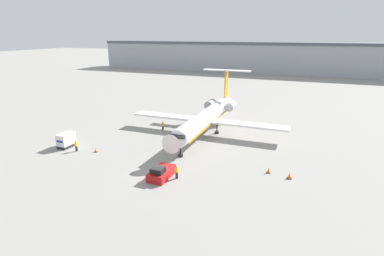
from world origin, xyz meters
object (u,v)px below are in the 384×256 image
at_px(traffic_cone_left, 96,150).
at_px(traffic_cone_mid, 289,176).
at_px(airplane_main, 207,117).
at_px(worker_by_wing, 163,125).
at_px(worker_on_apron, 76,145).
at_px(luggage_cart, 66,140).
at_px(worker_near_tug, 177,172).
at_px(pushback_tug, 161,173).
at_px(traffic_cone_right, 268,170).

distance_m(traffic_cone_left, traffic_cone_mid, 30.09).
distance_m(airplane_main, worker_by_wing, 9.23).
relative_size(worker_on_apron, traffic_cone_mid, 2.23).
relative_size(airplane_main, luggage_cart, 10.47).
height_order(traffic_cone_left, traffic_cone_mid, traffic_cone_mid).
bearing_deg(worker_near_tug, worker_on_apron, 171.64).
bearing_deg(luggage_cart, worker_on_apron, -18.00).
xyz_separation_m(airplane_main, worker_near_tug, (2.43, -19.38, -2.37)).
distance_m(worker_near_tug, worker_on_apron, 19.47).
relative_size(pushback_tug, worker_on_apron, 2.43).
height_order(airplane_main, luggage_cart, airplane_main).
distance_m(worker_near_tug, traffic_cone_mid, 14.94).
bearing_deg(traffic_cone_left, airplane_main, 48.96).
height_order(worker_by_wing, traffic_cone_left, worker_by_wing).
bearing_deg(traffic_cone_left, luggage_cart, 178.89).
bearing_deg(worker_near_tug, pushback_tug, -166.99).
bearing_deg(airplane_main, luggage_cart, -141.70).
bearing_deg(traffic_cone_mid, worker_near_tug, -158.85).
bearing_deg(luggage_cart, traffic_cone_right, 3.98).
relative_size(airplane_main, pushback_tug, 6.76).
relative_size(worker_by_wing, traffic_cone_left, 2.65).
xyz_separation_m(worker_on_apron, traffic_cone_left, (3.15, 0.83, -0.68)).
xyz_separation_m(pushback_tug, worker_on_apron, (-17.22, 3.31, 0.32)).
bearing_deg(worker_by_wing, luggage_cart, -126.86).
height_order(worker_by_wing, worker_on_apron, worker_on_apron).
bearing_deg(traffic_cone_mid, pushback_tug, -159.85).
relative_size(traffic_cone_left, traffic_cone_mid, 0.77).
height_order(pushback_tug, worker_on_apron, worker_on_apron).
xyz_separation_m(luggage_cart, worker_near_tug, (22.19, -3.78, -0.27)).
bearing_deg(traffic_cone_right, luggage_cart, -176.02).
bearing_deg(luggage_cart, airplane_main, 38.30).
height_order(luggage_cart, worker_on_apron, luggage_cart).
xyz_separation_m(traffic_cone_left, traffic_cone_right, (27.23, 2.44, 0.09)).
relative_size(luggage_cart, worker_on_apron, 1.57).
bearing_deg(worker_near_tug, airplane_main, 97.15).
relative_size(airplane_main, worker_on_apron, 16.43).
relative_size(airplane_main, worker_near_tug, 17.24).
xyz_separation_m(luggage_cart, traffic_cone_mid, (36.11, 1.60, -0.80)).
height_order(pushback_tug, traffic_cone_right, pushback_tug).
distance_m(airplane_main, traffic_cone_left, 21.05).
bearing_deg(worker_on_apron, luggage_cart, 162.00).
distance_m(airplane_main, traffic_cone_right, 19.20).
xyz_separation_m(worker_by_wing, traffic_cone_left, (-4.83, -14.67, -0.58)).
bearing_deg(worker_by_wing, traffic_cone_mid, -27.19).
height_order(worker_on_apron, traffic_cone_mid, worker_on_apron).
distance_m(worker_near_tug, worker_by_wing, 21.53).
relative_size(traffic_cone_right, traffic_cone_mid, 0.98).
relative_size(luggage_cart, worker_near_tug, 1.65).
distance_m(luggage_cart, traffic_cone_right, 33.40).
relative_size(airplane_main, worker_by_wing, 18.00).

